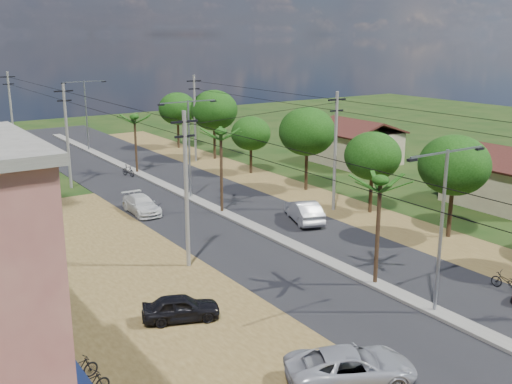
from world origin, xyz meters
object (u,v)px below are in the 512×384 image
(car_silver_mid, at_px, (304,212))
(car_parked_dark, at_px, (181,308))
(car_white_far, at_px, (141,205))
(car_parked_silver, at_px, (351,368))
(moto_rider_east, at_px, (507,283))

(car_silver_mid, height_order, car_parked_dark, car_silver_mid)
(car_parked_dark, bearing_deg, car_silver_mid, -37.40)
(car_white_far, relative_size, car_parked_silver, 0.89)
(car_silver_mid, height_order, car_parked_silver, car_silver_mid)
(car_silver_mid, relative_size, moto_rider_east, 2.60)
(car_parked_silver, xyz_separation_m, car_parked_dark, (-2.97, 8.37, -0.08))
(car_parked_dark, height_order, moto_rider_east, car_parked_dark)
(car_white_far, distance_m, car_parked_silver, 25.70)
(car_silver_mid, bearing_deg, car_parked_silver, 77.03)
(moto_rider_east, bearing_deg, car_parked_silver, 0.91)
(car_white_far, relative_size, moto_rider_east, 2.49)
(car_white_far, bearing_deg, car_parked_dark, -105.61)
(car_white_far, bearing_deg, car_silver_mid, -41.67)
(car_silver_mid, distance_m, car_white_far, 12.17)
(car_silver_mid, xyz_separation_m, moto_rider_east, (1.40, -15.31, -0.30))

